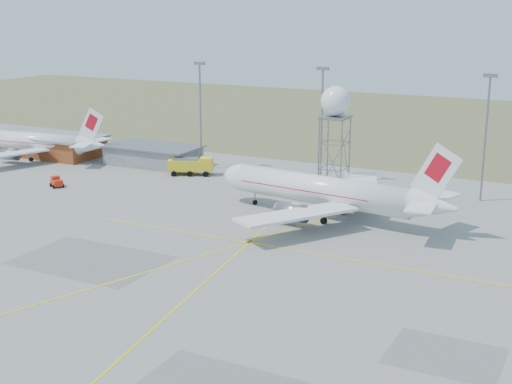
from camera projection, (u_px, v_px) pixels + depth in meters
The scene contains 12 objects.
ground at pixel (153, 343), 66.93m from camera, with size 400.00×400.00×0.00m, color gray.
grass_strip at pixel (462, 126), 187.41m from camera, with size 400.00×120.00×0.03m, color #556034.
building_orange at pixel (32, 143), 152.86m from camera, with size 33.00×12.00×4.30m.
building_grey at pixel (153, 155), 141.38m from camera, with size 19.00×10.00×3.90m.
mast_a at pixel (200, 106), 136.12m from camera, with size 2.20×0.50×20.50m.
mast_b at pixel (322, 115), 125.08m from camera, with size 2.20×0.50×20.50m.
mast_c at pixel (486, 127), 112.72m from camera, with size 2.20×0.50×20.50m.
airliner_main at pixel (325, 191), 105.61m from camera, with size 38.53×37.23×13.12m.
airliner_far at pixel (33, 142), 146.81m from camera, with size 33.25×32.18×11.32m.
radar_tower at pixel (335, 134), 118.42m from camera, with size 4.97×4.97×18.00m.
fire_truck at pixel (192, 167), 133.03m from camera, with size 8.71×5.99×3.33m.
baggage_tug at pixel (57, 183), 124.38m from camera, with size 2.86×2.76×1.87m.
Camera 1 is at (36.51, -49.98, 30.72)m, focal length 50.00 mm.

